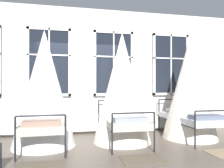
# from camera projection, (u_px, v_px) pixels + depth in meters

# --- Properties ---
(ground) EXTENTS (20.06, 20.06, 0.00)m
(ground) POSITION_uv_depth(u_px,v_px,m) (86.00, 142.00, 5.23)
(ground) COLOR brown
(back_wall_with_windows) EXTENTS (11.03, 0.10, 3.53)m
(back_wall_with_windows) POSITION_uv_depth(u_px,v_px,m) (82.00, 71.00, 6.30)
(back_wall_with_windows) COLOR silver
(back_wall_with_windows) RESTS_ON ground
(window_bank) EXTENTS (6.52, 0.10, 2.84)m
(window_bank) POSITION_uv_depth(u_px,v_px,m) (82.00, 90.00, 6.18)
(window_bank) COLOR black
(window_bank) RESTS_ON ground
(cot_second) EXTENTS (1.39, 1.94, 2.58)m
(cot_second) POSITION_uv_depth(u_px,v_px,m) (44.00, 90.00, 4.93)
(cot_second) COLOR black
(cot_second) RESTS_ON ground
(cot_third) EXTENTS (1.39, 1.94, 2.61)m
(cot_third) POSITION_uv_depth(u_px,v_px,m) (122.00, 89.00, 5.31)
(cot_third) COLOR black
(cot_third) RESTS_ON ground
(cot_fourth) EXTENTS (1.39, 1.94, 2.56)m
(cot_fourth) POSITION_uv_depth(u_px,v_px,m) (190.00, 90.00, 5.70)
(cot_fourth) COLOR black
(cot_fourth) RESTS_ON ground
(rug_second) EXTENTS (0.81, 0.57, 0.01)m
(rug_second) POSITION_uv_depth(u_px,v_px,m) (40.00, 167.00, 3.64)
(rug_second) COLOR brown
(rug_second) RESTS_ON ground
(rug_third) EXTENTS (0.81, 0.57, 0.01)m
(rug_third) POSITION_uv_depth(u_px,v_px,m) (143.00, 159.00, 4.02)
(rug_third) COLOR brown
(rug_third) RESTS_ON ground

